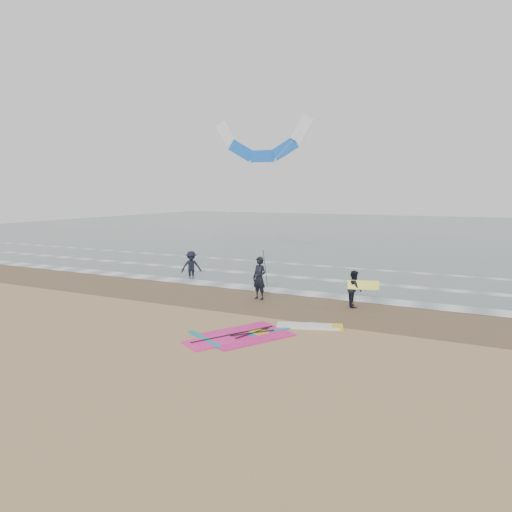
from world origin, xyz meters
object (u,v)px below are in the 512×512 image
at_px(person_standing, 259,278).
at_px(surf_kite, 262,144).
at_px(windsurf_rig, 264,333).
at_px(person_wading, 191,261).
at_px(person_walking, 354,289).

relative_size(person_standing, surf_kite, 0.24).
height_order(windsurf_rig, person_wading, person_wading).
xyz_separation_m(windsurf_rig, surf_kite, (-6.15, 13.04, 7.93)).
height_order(person_standing, surf_kite, surf_kite).
height_order(person_wading, surf_kite, surf_kite).
xyz_separation_m(windsurf_rig, person_walking, (1.92, 5.15, 0.76)).
relative_size(person_standing, person_walking, 1.25).
bearing_deg(person_standing, person_wading, 166.75).
distance_m(person_standing, person_walking, 4.30).
xyz_separation_m(windsurf_rig, person_wading, (-8.43, 8.10, 0.89)).
distance_m(person_standing, person_wading, 7.03).
bearing_deg(person_standing, surf_kite, 130.97).
bearing_deg(person_wading, surf_kite, 25.12).
height_order(person_walking, surf_kite, surf_kite).
distance_m(windsurf_rig, person_standing, 5.24).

